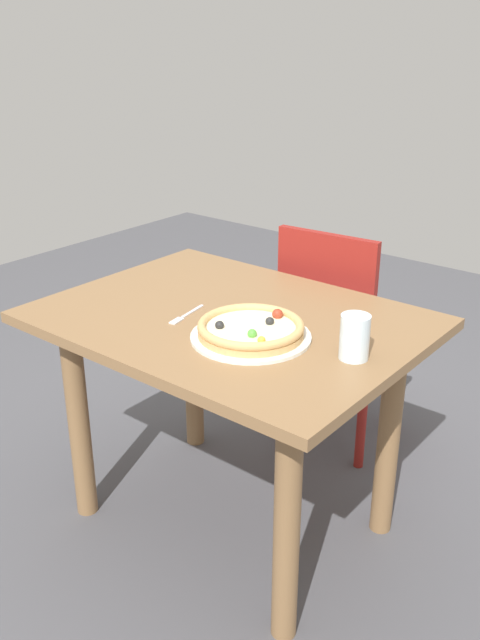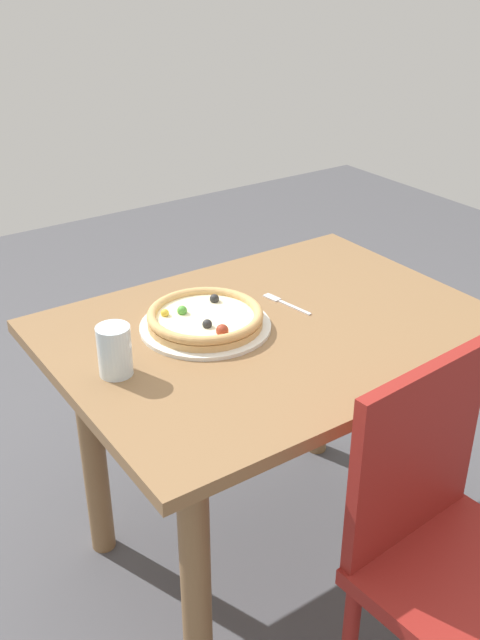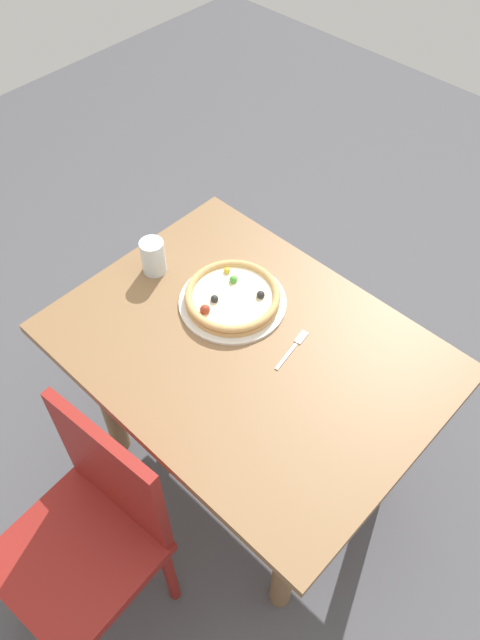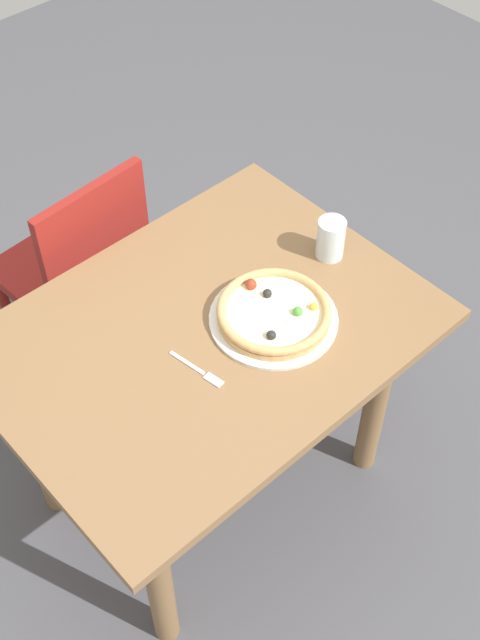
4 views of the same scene
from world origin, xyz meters
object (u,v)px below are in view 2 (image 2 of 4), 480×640
(dining_table, at_px, (273,371))
(chair_near, at_px, (451,554))
(drinking_glass, at_px, (115,351))
(pizza, at_px, (205,317))
(plate, at_px, (205,326))
(fork, at_px, (283,302))

(dining_table, xyz_separation_m, chair_near, (-0.01, -0.63, -0.12))
(dining_table, xyz_separation_m, drinking_glass, (-0.43, 0.02, 0.20))
(dining_table, height_order, pizza, pizza)
(chair_near, xyz_separation_m, pizza, (-0.15, 0.72, 0.29))
(pizza, distance_m, drinking_glass, 0.29)
(chair_near, relative_size, drinking_glass, 7.45)
(plate, bearing_deg, drinking_glass, -165.93)
(dining_table, bearing_deg, plate, 148.68)
(dining_table, relative_size, drinking_glass, 9.29)
(dining_table, bearing_deg, drinking_glass, 177.27)
(plate, relative_size, drinking_glass, 2.80)
(chair_near, distance_m, drinking_glass, 0.84)
(dining_table, height_order, plate, plate)
(drinking_glass, bearing_deg, chair_near, -56.72)
(dining_table, relative_size, fork, 6.71)
(chair_near, height_order, plate, chair_near)
(plate, xyz_separation_m, fork, (0.25, 0.00, -0.00))
(dining_table, xyz_separation_m, fork, (0.10, 0.09, 0.14))
(dining_table, distance_m, chair_near, 0.64)
(drinking_glass, bearing_deg, pizza, 14.01)
(dining_table, bearing_deg, fork, 42.96)
(plate, distance_m, fork, 0.25)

